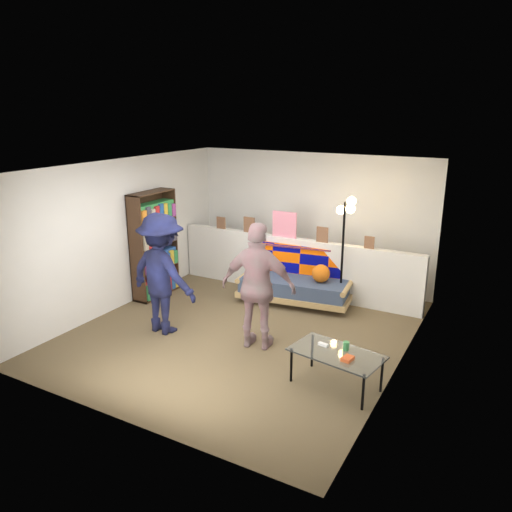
% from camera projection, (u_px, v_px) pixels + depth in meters
% --- Properties ---
extents(ground, '(5.00, 5.00, 0.00)m').
position_uv_depth(ground, '(243.00, 331.00, 7.35)').
color(ground, brown).
rests_on(ground, ground).
extents(room_shell, '(4.60, 5.05, 2.45)m').
position_uv_depth(room_shell, '(258.00, 214.00, 7.27)').
color(room_shell, silver).
rests_on(room_shell, ground).
extents(half_wall_ledge, '(4.45, 0.15, 1.00)m').
position_uv_depth(half_wall_ledge, '(295.00, 266.00, 8.72)').
color(half_wall_ledge, silver).
rests_on(half_wall_ledge, ground).
extents(ledge_decor, '(2.97, 0.02, 0.45)m').
position_uv_depth(ledge_decor, '(283.00, 227.00, 8.61)').
color(ledge_decor, brown).
rests_on(ledge_decor, half_wall_ledge).
extents(futon_sofa, '(1.96, 1.12, 0.80)m').
position_uv_depth(futon_sofa, '(297.00, 280.00, 8.39)').
color(futon_sofa, tan).
rests_on(futon_sofa, ground).
extents(bookshelf, '(0.30, 0.91, 1.82)m').
position_uv_depth(bookshelf, '(154.00, 248.00, 8.54)').
color(bookshelf, black).
rests_on(bookshelf, ground).
extents(coffee_table, '(1.13, 0.75, 0.55)m').
position_uv_depth(coffee_table, '(337.00, 355.00, 5.78)').
color(coffee_table, black).
rests_on(coffee_table, ground).
extents(floor_lamp, '(0.36, 0.34, 1.83)m').
position_uv_depth(floor_lamp, '(345.00, 231.00, 7.86)').
color(floor_lamp, black).
rests_on(floor_lamp, ground).
extents(person_left, '(1.20, 0.77, 1.76)m').
position_uv_depth(person_left, '(162.00, 274.00, 7.12)').
color(person_left, black).
rests_on(person_left, ground).
extents(person_right, '(1.08, 0.60, 1.75)m').
position_uv_depth(person_right, '(258.00, 287.00, 6.64)').
color(person_right, '#BF7B86').
rests_on(person_right, ground).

